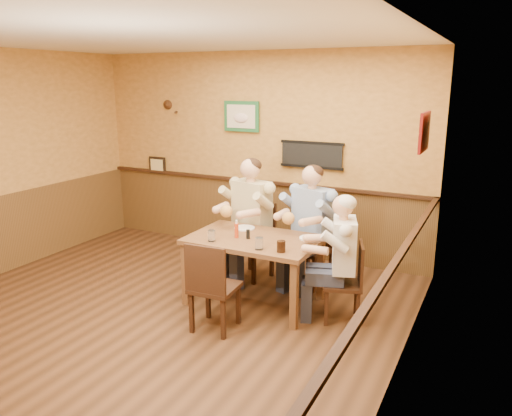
{
  "coord_description": "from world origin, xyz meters",
  "views": [
    {
      "loc": [
        3.14,
        -3.74,
        2.41
      ],
      "look_at": [
        0.85,
        0.81,
        1.1
      ],
      "focal_mm": 35.0,
      "sensor_mm": 36.0,
      "label": 1
    }
  ],
  "objects_px": {
    "dining_table": "(254,246)",
    "pepper_shaker": "(248,234)",
    "diner_tan_shirt": "(252,225)",
    "chair_back_left": "(252,241)",
    "water_glass_mid": "(259,244)",
    "cola_tumbler": "(281,246)",
    "diner_blue_polo": "(312,232)",
    "chair_near_side": "(215,285)",
    "hot_sauce_bottle": "(237,230)",
    "salt_shaker": "(236,233)",
    "chair_back_right": "(311,248)",
    "diner_white_elder": "(343,266)",
    "chair_right_end": "(342,282)",
    "water_glass_left": "(212,236)"
  },
  "relations": [
    {
      "from": "diner_tan_shirt",
      "to": "water_glass_left",
      "type": "bearing_deg",
      "value": -76.81
    },
    {
      "from": "chair_back_left",
      "to": "cola_tumbler",
      "type": "distance_m",
      "value": 1.28
    },
    {
      "from": "diner_tan_shirt",
      "to": "pepper_shaker",
      "type": "height_order",
      "value": "diner_tan_shirt"
    },
    {
      "from": "diner_tan_shirt",
      "to": "diner_white_elder",
      "type": "bearing_deg",
      "value": -11.97
    },
    {
      "from": "chair_back_left",
      "to": "chair_near_side",
      "type": "relative_size",
      "value": 1.03
    },
    {
      "from": "dining_table",
      "to": "hot_sauce_bottle",
      "type": "relative_size",
      "value": 7.92
    },
    {
      "from": "hot_sauce_bottle",
      "to": "salt_shaker",
      "type": "relative_size",
      "value": 2.06
    },
    {
      "from": "diner_white_elder",
      "to": "water_glass_left",
      "type": "height_order",
      "value": "diner_white_elder"
    },
    {
      "from": "chair_near_side",
      "to": "water_glass_mid",
      "type": "xyz_separation_m",
      "value": [
        0.29,
        0.4,
        0.35
      ]
    },
    {
      "from": "chair_right_end",
      "to": "diner_blue_polo",
      "type": "distance_m",
      "value": 0.98
    },
    {
      "from": "chair_right_end",
      "to": "diner_blue_polo",
      "type": "height_order",
      "value": "diner_blue_polo"
    },
    {
      "from": "dining_table",
      "to": "hot_sauce_bottle",
      "type": "xyz_separation_m",
      "value": [
        -0.17,
        -0.08,
        0.18
      ]
    },
    {
      "from": "diner_blue_polo",
      "to": "diner_white_elder",
      "type": "relative_size",
      "value": 1.11
    },
    {
      "from": "pepper_shaker",
      "to": "hot_sauce_bottle",
      "type": "bearing_deg",
      "value": -170.58
    },
    {
      "from": "diner_white_elder",
      "to": "pepper_shaker",
      "type": "height_order",
      "value": "diner_white_elder"
    },
    {
      "from": "pepper_shaker",
      "to": "diner_blue_polo",
      "type": "bearing_deg",
      "value": 61.73
    },
    {
      "from": "dining_table",
      "to": "pepper_shaker",
      "type": "height_order",
      "value": "pepper_shaker"
    },
    {
      "from": "dining_table",
      "to": "chair_back_left",
      "type": "xyz_separation_m",
      "value": [
        -0.35,
        0.64,
        -0.18
      ]
    },
    {
      "from": "diner_blue_polo",
      "to": "salt_shaker",
      "type": "height_order",
      "value": "diner_blue_polo"
    },
    {
      "from": "salt_shaker",
      "to": "cola_tumbler",
      "type": "bearing_deg",
      "value": -20.01
    },
    {
      "from": "water_glass_mid",
      "to": "cola_tumbler",
      "type": "relative_size",
      "value": 1.09
    },
    {
      "from": "water_glass_left",
      "to": "hot_sauce_bottle",
      "type": "distance_m",
      "value": 0.29
    },
    {
      "from": "salt_shaker",
      "to": "pepper_shaker",
      "type": "height_order",
      "value": "pepper_shaker"
    },
    {
      "from": "chair_back_left",
      "to": "diner_tan_shirt",
      "type": "bearing_deg",
      "value": 12.73
    },
    {
      "from": "chair_back_right",
      "to": "diner_blue_polo",
      "type": "relative_size",
      "value": 0.7
    },
    {
      "from": "chair_near_side",
      "to": "diner_white_elder",
      "type": "bearing_deg",
      "value": -149.25
    },
    {
      "from": "pepper_shaker",
      "to": "diner_tan_shirt",
      "type": "bearing_deg",
      "value": 114.01
    },
    {
      "from": "salt_shaker",
      "to": "diner_white_elder",
      "type": "bearing_deg",
      "value": 3.72
    },
    {
      "from": "hot_sauce_bottle",
      "to": "pepper_shaker",
      "type": "distance_m",
      "value": 0.14
    },
    {
      "from": "dining_table",
      "to": "chair_back_right",
      "type": "relative_size",
      "value": 1.52
    },
    {
      "from": "diner_tan_shirt",
      "to": "cola_tumbler",
      "type": "bearing_deg",
      "value": -36.5
    },
    {
      "from": "chair_near_side",
      "to": "diner_blue_polo",
      "type": "relative_size",
      "value": 0.7
    },
    {
      "from": "chair_back_right",
      "to": "water_glass_mid",
      "type": "bearing_deg",
      "value": -82.59
    },
    {
      "from": "diner_tan_shirt",
      "to": "salt_shaker",
      "type": "bearing_deg",
      "value": -63.93
    },
    {
      "from": "diner_blue_polo",
      "to": "pepper_shaker",
      "type": "bearing_deg",
      "value": -101.81
    },
    {
      "from": "chair_near_side",
      "to": "chair_back_right",
      "type": "bearing_deg",
      "value": -111.26
    },
    {
      "from": "water_glass_mid",
      "to": "diner_blue_polo",
      "type": "bearing_deg",
      "value": 80.95
    },
    {
      "from": "chair_right_end",
      "to": "chair_near_side",
      "type": "height_order",
      "value": "chair_near_side"
    },
    {
      "from": "hot_sauce_bottle",
      "to": "chair_right_end",
      "type": "bearing_deg",
      "value": 4.82
    },
    {
      "from": "water_glass_mid",
      "to": "salt_shaker",
      "type": "height_order",
      "value": "water_glass_mid"
    },
    {
      "from": "chair_near_side",
      "to": "water_glass_left",
      "type": "bearing_deg",
      "value": -59.62
    },
    {
      "from": "cola_tumbler",
      "to": "hot_sauce_bottle",
      "type": "bearing_deg",
      "value": 161.23
    },
    {
      "from": "chair_back_right",
      "to": "salt_shaker",
      "type": "height_order",
      "value": "chair_back_right"
    },
    {
      "from": "chair_back_left",
      "to": "diner_blue_polo",
      "type": "distance_m",
      "value": 0.78
    },
    {
      "from": "chair_back_right",
      "to": "pepper_shaker",
      "type": "distance_m",
      "value": 0.98
    },
    {
      "from": "pepper_shaker",
      "to": "water_glass_mid",
      "type": "bearing_deg",
      "value": -44.91
    },
    {
      "from": "chair_right_end",
      "to": "water_glass_left",
      "type": "distance_m",
      "value": 1.44
    },
    {
      "from": "chair_back_left",
      "to": "pepper_shaker",
      "type": "bearing_deg",
      "value": -53.26
    },
    {
      "from": "water_glass_mid",
      "to": "salt_shaker",
      "type": "distance_m",
      "value": 0.49
    },
    {
      "from": "chair_right_end",
      "to": "diner_blue_polo",
      "type": "xyz_separation_m",
      "value": [
        -0.61,
        0.73,
        0.24
      ]
    }
  ]
}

